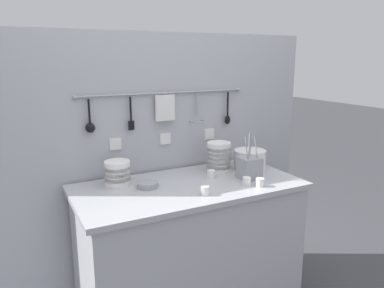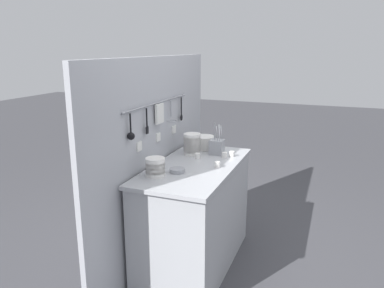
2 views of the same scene
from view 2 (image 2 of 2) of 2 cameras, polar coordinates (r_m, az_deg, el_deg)
name	(u,v)px [view 2 (image 2 of 2)]	position (r m, az deg, el deg)	size (l,w,h in m)	color
ground_plane	(195,262)	(3.43, 0.43, -17.56)	(20.00, 20.00, 0.00)	#424247
counter	(195,215)	(3.22, 0.45, -10.78)	(1.29, 0.64, 0.89)	#ADAFB5
back_wall	(156,162)	(3.19, -5.48, -2.72)	(2.09, 0.11, 1.75)	#A8AAB2
bowl_stack_back_corner	(155,167)	(2.79, -5.62, -3.52)	(0.14, 0.14, 0.14)	white
bowl_stack_short_front	(192,144)	(3.33, 0.02, -0.01)	(0.15, 0.15, 0.19)	white
plate_stack	(204,142)	(3.52, 1.79, 0.23)	(0.21, 0.21, 0.12)	white
steel_mixing_bowl	(177,170)	(2.87, -2.26, -4.04)	(0.12, 0.12, 0.03)	#93969E
cutlery_caddy	(217,147)	(3.35, 3.81, -0.42)	(0.12, 0.12, 0.28)	#93969E
cup_front_right	(197,156)	(3.22, 0.82, -1.81)	(0.05, 0.05, 0.05)	white
cup_back_right	(218,164)	(2.99, 3.92, -3.13)	(0.05, 0.05, 0.05)	white
cup_centre	(232,154)	(3.29, 6.09, -1.51)	(0.05, 0.05, 0.05)	white
cup_back_left	(224,155)	(3.26, 4.97, -1.68)	(0.05, 0.05, 0.05)	white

